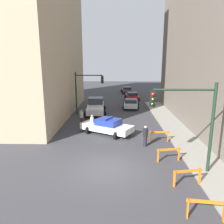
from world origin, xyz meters
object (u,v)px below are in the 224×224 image
at_px(parked_car_far, 127,90).
at_px(barrier_front, 206,206).
at_px(traffic_light_far, 85,87).
at_px(police_car, 107,126).
at_px(parked_car_near, 131,103).
at_px(pedestrian_sidewalk, 145,136).
at_px(white_truck, 96,106).
at_px(traffic_light_near, 192,115).
at_px(pedestrian_crossing, 92,123).
at_px(barrier_mid, 187,175).
at_px(barrier_corner, 159,135).
at_px(pedestrian_corner, 81,117).
at_px(parked_car_mid, 132,96).
at_px(barrier_back, 169,153).

bearing_deg(parked_car_far, barrier_front, -92.78).
distance_m(traffic_light_far, police_car, 8.31).
relative_size(parked_car_near, pedestrian_sidewalk, 2.67).
bearing_deg(barrier_front, white_truck, 108.66).
height_order(white_truck, pedestrian_sidewalk, white_truck).
bearing_deg(traffic_light_near, white_truck, 114.72).
bearing_deg(pedestrian_crossing, traffic_light_far, -87.40).
distance_m(traffic_light_near, barrier_mid, 3.25).
bearing_deg(barrier_corner, parked_car_near, 96.30).
xyz_separation_m(white_truck, pedestrian_sidewalk, (4.86, -10.81, -0.04)).
bearing_deg(pedestrian_corner, pedestrian_sidewalk, 15.83).
distance_m(white_truck, pedestrian_corner, 5.33).
height_order(parked_car_near, parked_car_far, same).
relative_size(traffic_light_far, parked_car_near, 1.17).
relative_size(traffic_light_near, parked_car_mid, 1.17).
bearing_deg(pedestrian_sidewalk, barrier_mid, -66.43).
distance_m(parked_car_near, barrier_corner, 13.31).
height_order(traffic_light_far, parked_car_far, traffic_light_far).
bearing_deg(barrier_mid, pedestrian_corner, 123.71).
distance_m(police_car, pedestrian_corner, 3.78).
bearing_deg(barrier_corner, white_truck, 121.96).
relative_size(traffic_light_far, parked_car_mid, 1.17).
bearing_deg(traffic_light_near, barrier_corner, 98.15).
xyz_separation_m(white_truck, barrier_corner, (6.12, -9.81, -0.29)).
bearing_deg(parked_car_near, barrier_corner, -78.87).
xyz_separation_m(parked_car_mid, parked_car_far, (-0.54, 8.05, 0.00)).
height_order(traffic_light_far, parked_car_mid, traffic_light_far).
distance_m(parked_car_far, pedestrian_crossing, 26.00).
distance_m(traffic_light_far, pedestrian_crossing, 7.52).
bearing_deg(barrier_back, parked_car_mid, 92.00).
xyz_separation_m(traffic_light_near, parked_car_far, (-2.14, 33.04, -2.86)).
height_order(pedestrian_corner, pedestrian_sidewalk, same).
relative_size(parked_car_near, pedestrian_crossing, 2.67).
bearing_deg(pedestrian_corner, barrier_back, 10.37).
bearing_deg(traffic_light_far, parked_car_near, 34.32).
bearing_deg(traffic_light_near, parked_car_far, 93.70).
bearing_deg(pedestrian_sidewalk, traffic_light_far, 128.36).
bearing_deg(barrier_front, police_car, 112.58).
distance_m(parked_car_mid, parked_car_far, 8.07).
height_order(white_truck, pedestrian_crossing, white_truck).
bearing_deg(barrier_mid, traffic_light_far, 115.83).
height_order(parked_car_near, barrier_back, parked_car_near).
xyz_separation_m(parked_car_near, barrier_corner, (1.46, -13.23, -0.06)).
relative_size(barrier_front, barrier_mid, 1.01).
bearing_deg(white_truck, barrier_mid, -72.01).
bearing_deg(barrier_front, traffic_light_near, 82.84).
distance_m(police_car, pedestrian_sidewalk, 4.26).
bearing_deg(barrier_back, pedestrian_crossing, 133.78).
height_order(police_car, barrier_mid, police_car).
xyz_separation_m(white_truck, parked_car_near, (4.66, 3.41, -0.23)).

